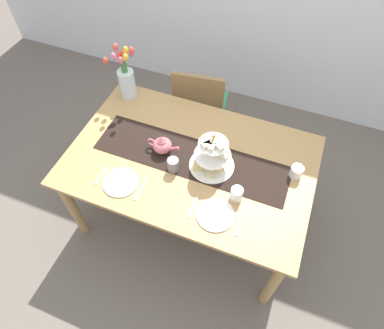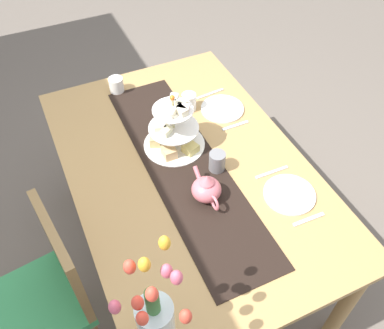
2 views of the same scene
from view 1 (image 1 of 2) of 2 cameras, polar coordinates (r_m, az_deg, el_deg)
ground_plane at (r=2.90m, az=-0.21°, el=-8.16°), size 8.00×8.00×0.00m
dining_table at (r=2.34m, az=-0.25°, el=-0.50°), size 1.65×1.07×0.75m
chair_left at (r=2.98m, az=1.42°, el=10.03°), size 0.48×0.48×0.91m
table_runner at (r=2.27m, az=-0.14°, el=1.18°), size 1.33×0.34×0.00m
tiered_cake_stand at (r=2.16m, az=3.42°, el=1.39°), size 0.30×0.30×0.30m
teapot at (r=2.28m, az=-5.08°, el=3.31°), size 0.24×0.13×0.14m
tulip_vase at (r=2.64m, az=-11.10°, el=14.12°), size 0.22×0.22×0.46m
cream_jug at (r=2.26m, az=17.27°, el=-1.19°), size 0.08×0.08×0.08m
dinner_plate_left at (r=2.20m, az=-12.00°, el=-2.97°), size 0.23×0.23×0.01m
fork_left at (r=2.26m, az=-15.18°, el=-1.84°), size 0.02×0.15×0.01m
knife_left at (r=2.15m, az=-8.64°, el=-4.21°), size 0.02×0.17×0.01m
dinner_plate_right at (r=2.04m, az=3.98°, el=-8.52°), size 0.23×0.23×0.01m
fork_right at (r=2.06m, az=0.14°, el=-7.27°), size 0.02×0.15×0.01m
knife_right at (r=2.03m, az=7.90°, el=-9.80°), size 0.03×0.17×0.01m
mug_grey at (r=2.18m, az=-3.21°, el=-0.02°), size 0.08×0.08×0.09m
mug_white_text at (r=2.07m, az=7.56°, el=-4.98°), size 0.08×0.08×0.09m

